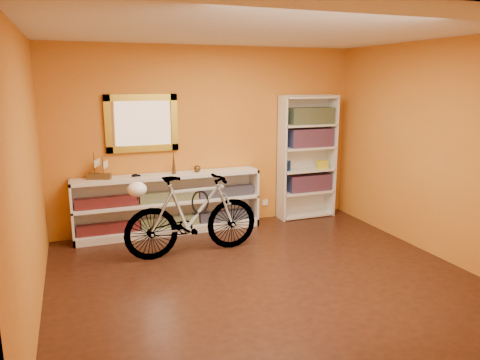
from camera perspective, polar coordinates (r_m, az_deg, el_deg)
name	(u,v)px	position (r m, az deg, el deg)	size (l,w,h in m)	color
floor	(262,277)	(5.10, 2.83, -12.17)	(4.50, 4.00, 0.01)	black
ceiling	(265,30)	(4.65, 3.19, 18.44)	(4.50, 4.00, 0.01)	silver
back_wall	(208,138)	(6.57, -4.02, 5.31)	(4.50, 0.01, 2.60)	#C36D1D
left_wall	(26,177)	(4.34, -25.45, 0.35)	(0.01, 4.00, 2.60)	#C36D1D
right_wall	(434,149)	(5.96, 23.33, 3.57)	(0.01, 4.00, 2.60)	#C36D1D
gilt_mirror	(142,123)	(6.30, -12.32, 7.03)	(0.98, 0.06, 0.78)	olive
wall_socket	(265,202)	(7.06, 3.18, -2.86)	(0.09, 0.01, 0.09)	silver
console_unit	(169,204)	(6.41, -8.95, -2.99)	(2.60, 0.35, 0.85)	silver
cd_row_lower	(170,222)	(6.46, -8.84, -5.21)	(2.50, 0.13, 0.14)	black
cd_row_upper	(169,197)	(6.36, -8.95, -2.08)	(2.50, 0.13, 0.14)	navy
model_ship	(99,166)	(6.16, -17.47, 1.71)	(0.30, 0.11, 0.36)	#472E13
toy_car	(136,176)	(6.24, -13.00, 0.44)	(0.00, 0.00, 0.00)	black
bronze_ornament	(174,162)	(6.29, -8.40, 2.30)	(0.06, 0.06, 0.34)	#54361D
decorative_orb	(197,169)	(6.39, -5.43, 1.43)	(0.10, 0.10, 0.10)	#54361D
bookcase	(307,157)	(7.06, 8.48, 2.84)	(0.90, 0.30, 1.90)	silver
book_row_a	(309,183)	(7.17, 8.73, -0.33)	(0.70, 0.22, 0.26)	maroon
book_row_b	(311,138)	(7.04, 8.92, 5.31)	(0.70, 0.22, 0.28)	maroon
book_row_c	(311,116)	(7.01, 9.01, 8.03)	(0.70, 0.22, 0.25)	#173C50
travel_mug	(288,166)	(6.91, 6.13, 1.81)	(0.07, 0.07, 0.16)	#153A96
red_tin	(296,118)	(6.92, 7.06, 7.75)	(0.14, 0.14, 0.18)	maroon
yellow_bag	(322,164)	(7.17, 10.35, 1.95)	(0.17, 0.11, 0.13)	gold
bicycle	(193,215)	(5.58, -6.03, -4.40)	(1.72, 0.45, 1.01)	silver
helmet	(137,189)	(5.33, -12.90, -1.16)	(0.23, 0.22, 0.17)	white
u_lock	(200,202)	(5.56, -5.06, -2.79)	(0.22, 0.22, 0.02)	black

